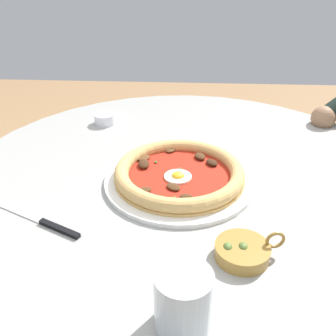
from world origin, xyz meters
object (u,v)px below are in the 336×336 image
Objects in this scene: dining_table at (184,214)px; ramekin_capers at (103,118)px; steak_knife at (46,224)px; pizza_on_plate at (177,175)px; water_glass at (176,303)px; olive_pan at (240,251)px.

dining_table is 17.81× the size of ramekin_capers.
pizza_on_plate is at bearing 125.08° from steak_knife.
dining_table is 0.43m from water_glass.
dining_table is at bearing 41.71° from ramekin_capers.
water_glass is 0.47× the size of steak_knife.
pizza_on_plate is 3.64× the size of water_glass.
olive_pan is (0.54, 0.34, -0.00)m from ramekin_capers.
olive_pan is (-0.14, 0.10, -0.03)m from water_glass.
water_glass reaches higher than olive_pan.
dining_table is 0.35m from steak_knife.
pizza_on_plate is 2.80× the size of olive_pan.
dining_table is at bearing -160.02° from olive_pan.
olive_pan reaches higher than dining_table.
steak_knife is (-0.20, -0.25, -0.04)m from water_glass.
dining_table is 0.39m from ramekin_capers.
water_glass is 0.32m from steak_knife.
water_glass is 0.77× the size of olive_pan.
ramekin_capers is 0.64m from olive_pan.
olive_pan reaches higher than ramekin_capers.
steak_knife is (0.20, -0.25, 0.12)m from dining_table.
steak_knife is 0.36m from olive_pan.
water_glass reaches higher than steak_knife.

